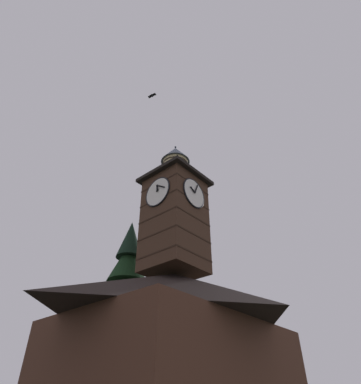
{
  "coord_description": "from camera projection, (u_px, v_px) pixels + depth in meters",
  "views": [
    {
      "loc": [
        13.07,
        10.92,
        1.34
      ],
      "look_at": [
        -1.7,
        -1.99,
        14.69
      ],
      "focal_mm": 30.49,
      "sensor_mm": 36.0,
      "label": 1
    }
  ],
  "objects": [
    {
      "name": "clock_tower",
      "position": [
        175.0,
        213.0,
        22.66
      ],
      "size": [
        4.12,
        4.12,
        10.58
      ],
      "color": "#422B1E",
      "rests_on": "building_main"
    },
    {
      "name": "flying_bird_high",
      "position": [
        152.0,
        96.0,
        25.54
      ],
      "size": [
        0.32,
        0.71,
        0.16
      ],
      "color": "black"
    },
    {
      "name": "pine_tree_behind",
      "position": [
        122.0,
        332.0,
        21.57
      ],
      "size": [
        6.49,
        6.49,
        14.08
      ],
      "color": "#473323",
      "rests_on": "ground_plane"
    },
    {
      "name": "moon",
      "position": [
        92.0,
        308.0,
        56.44
      ],
      "size": [
        2.36,
        2.36,
        2.36
      ],
      "color": "silver"
    },
    {
      "name": "building_main",
      "position": [
        174.0,
        347.0,
        17.91
      ],
      "size": [
        12.67,
        9.92,
        8.51
      ],
      "color": "#4D2E21",
      "rests_on": "ground_plane"
    }
  ]
}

